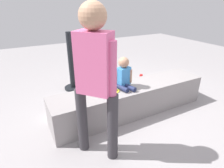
# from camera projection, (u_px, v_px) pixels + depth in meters

# --- Properties ---
(ground_plane) EXTENTS (12.00, 12.00, 0.00)m
(ground_plane) POSITION_uv_depth(u_px,v_px,m) (130.00, 111.00, 3.18)
(ground_plane) COLOR gray
(concrete_ledge) EXTENTS (2.61, 0.54, 0.47)m
(concrete_ledge) POSITION_uv_depth(u_px,v_px,m) (131.00, 99.00, 3.08)
(concrete_ledge) COLOR gray
(concrete_ledge) RESTS_ON ground_plane
(child_seated) EXTENTS (0.29, 0.34, 0.48)m
(child_seated) POSITION_uv_depth(u_px,v_px,m) (124.00, 75.00, 2.85)
(child_seated) COLOR #1F264B
(child_seated) RESTS_ON concrete_ledge
(adult_standing) EXTENTS (0.39, 0.42, 1.73)m
(adult_standing) POSITION_uv_depth(u_px,v_px,m) (95.00, 73.00, 1.91)
(adult_standing) COLOR #312E33
(adult_standing) RESTS_ON ground_plane
(cake_plate) EXTENTS (0.22, 0.22, 0.07)m
(cake_plate) POSITION_uv_depth(u_px,v_px,m) (112.00, 90.00, 2.81)
(cake_plate) COLOR yellow
(cake_plate) RESTS_ON concrete_ledge
(gift_bag) EXTENTS (0.25, 0.08, 0.31)m
(gift_bag) POSITION_uv_depth(u_px,v_px,m) (146.00, 86.00, 3.79)
(gift_bag) COLOR gold
(gift_bag) RESTS_ON ground_plane
(railing_post) EXTENTS (0.36, 0.36, 1.18)m
(railing_post) POSITION_uv_depth(u_px,v_px,m) (72.00, 69.00, 3.82)
(railing_post) COLOR black
(railing_post) RESTS_ON ground_plane
(water_bottle_near_gift) EXTENTS (0.07, 0.07, 0.23)m
(water_bottle_near_gift) POSITION_uv_depth(u_px,v_px,m) (150.00, 83.00, 4.02)
(water_bottle_near_gift) COLOR silver
(water_bottle_near_gift) RESTS_ON ground_plane
(water_bottle_far_side) EXTENTS (0.07, 0.07, 0.18)m
(water_bottle_far_side) POSITION_uv_depth(u_px,v_px,m) (153.00, 79.00, 4.28)
(water_bottle_far_side) COLOR silver
(water_bottle_far_side) RESTS_ON ground_plane
(party_cup_red) EXTENTS (0.08, 0.08, 0.10)m
(party_cup_red) POSITION_uv_depth(u_px,v_px,m) (141.00, 76.00, 4.50)
(party_cup_red) COLOR red
(party_cup_red) RESTS_ON ground_plane
(cake_box_white) EXTENTS (0.32, 0.29, 0.14)m
(cake_box_white) POSITION_uv_depth(u_px,v_px,m) (57.00, 112.00, 3.02)
(cake_box_white) COLOR white
(cake_box_white) RESTS_ON ground_plane
(handbag_black_leather) EXTENTS (0.29, 0.12, 0.36)m
(handbag_black_leather) POSITION_uv_depth(u_px,v_px,m) (88.00, 100.00, 3.27)
(handbag_black_leather) COLOR black
(handbag_black_leather) RESTS_ON ground_plane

